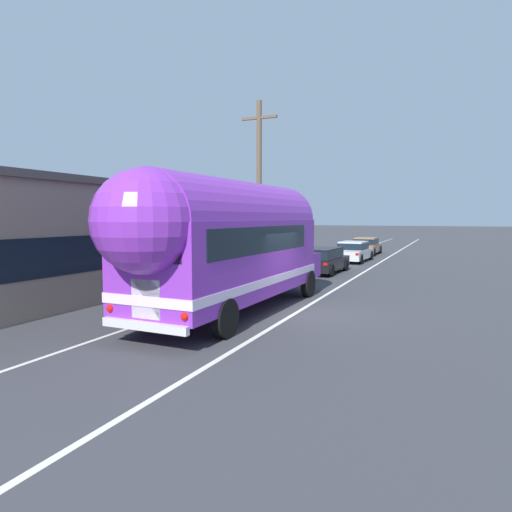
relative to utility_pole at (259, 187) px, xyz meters
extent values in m
plane|color=#38383D|center=(4.21, -6.79, -4.42)|extent=(300.00, 300.00, 0.00)
cube|color=silver|center=(4.21, 5.21, -4.42)|extent=(0.14, 80.00, 0.01)
cube|color=silver|center=(0.70, 5.21, -4.42)|extent=(0.12, 80.00, 0.01)
cube|color=gray|center=(-7.42, -7.51, -2.37)|extent=(10.04, 20.29, 4.10)
cube|color=#4C4742|center=(-7.42, -7.51, -0.20)|extent=(10.34, 20.59, 0.24)
cube|color=black|center=(-2.42, -7.51, -2.62)|extent=(0.08, 18.29, 1.20)
cylinder|color=brown|center=(0.00, 0.00, -0.17)|extent=(0.24, 0.24, 8.50)
cube|color=brown|center=(0.00, 0.00, 3.28)|extent=(1.80, 0.12, 0.12)
cube|color=purple|center=(2.44, -7.68, -2.67)|extent=(2.69, 8.49, 2.30)
cylinder|color=purple|center=(2.44, -7.68, -1.52)|extent=(2.64, 8.39, 2.45)
sphere|color=purple|center=(2.35, -11.85, -1.52)|extent=(2.40, 2.40, 2.40)
cube|color=purple|center=(2.55, -2.81, -3.35)|extent=(2.29, 1.35, 0.95)
cube|color=silver|center=(2.44, -7.68, -3.32)|extent=(2.73, 8.53, 0.24)
cube|color=black|center=(2.44, -7.98, -2.07)|extent=(2.68, 6.69, 0.76)
cube|color=black|center=(2.35, -11.86, -2.02)|extent=(2.00, 0.12, 0.84)
cube|color=silver|center=(2.35, -11.87, -3.27)|extent=(0.80, 0.08, 0.90)
cube|color=silver|center=(2.35, -11.96, -3.87)|extent=(2.34, 0.19, 0.20)
sphere|color=red|center=(1.30, -11.85, -3.57)|extent=(0.20, 0.20, 0.20)
sphere|color=red|center=(3.40, -11.90, -3.57)|extent=(0.20, 0.20, 0.20)
cube|color=black|center=(2.54, -3.41, -2.02)|extent=(2.14, 0.15, 0.96)
cube|color=silver|center=(2.57, -2.12, -3.47)|extent=(0.90, 0.12, 0.56)
cylinder|color=black|center=(1.36, -3.84, -3.92)|extent=(0.28, 1.01, 1.00)
cylinder|color=black|center=(3.70, -3.89, -3.92)|extent=(0.28, 1.01, 1.00)
cylinder|color=black|center=(1.21, -10.27, -3.92)|extent=(0.28, 1.01, 1.00)
cylinder|color=black|center=(3.55, -10.32, -3.92)|extent=(0.28, 1.01, 1.00)
cube|color=black|center=(2.24, 3.55, -3.90)|extent=(1.95, 4.34, 0.60)
cube|color=black|center=(2.22, 3.08, -3.33)|extent=(1.71, 3.08, 0.55)
cube|color=black|center=(2.22, 3.08, -3.36)|extent=(1.77, 3.12, 0.43)
cube|color=red|center=(1.38, 1.43, -3.72)|extent=(0.20, 0.05, 0.14)
cube|color=red|center=(2.95, 1.38, -3.72)|extent=(0.20, 0.05, 0.14)
cylinder|color=black|center=(1.42, 5.02, -4.10)|extent=(0.22, 0.65, 0.64)
cylinder|color=black|center=(3.15, 4.96, -4.10)|extent=(0.22, 0.65, 0.64)
cylinder|color=black|center=(1.33, 2.14, -4.10)|extent=(0.22, 0.65, 0.64)
cylinder|color=black|center=(3.05, 2.08, -4.10)|extent=(0.22, 0.65, 0.64)
cube|color=silver|center=(2.46, 10.45, -3.90)|extent=(1.89, 4.68, 0.60)
cube|color=silver|center=(2.46, 10.33, -3.33)|extent=(1.63, 2.32, 0.55)
cube|color=black|center=(2.46, 10.33, -3.36)|extent=(1.69, 2.36, 0.43)
cube|color=red|center=(1.63, 8.15, -3.72)|extent=(0.20, 0.05, 0.14)
cube|color=red|center=(3.16, 8.11, -3.72)|extent=(0.20, 0.05, 0.14)
cylinder|color=black|center=(1.66, 12.09, -4.10)|extent=(0.22, 0.65, 0.64)
cylinder|color=black|center=(3.35, 12.04, -4.10)|extent=(0.22, 0.65, 0.64)
cylinder|color=black|center=(1.57, 8.86, -4.10)|extent=(0.22, 0.65, 0.64)
cylinder|color=black|center=(3.26, 8.82, -4.10)|extent=(0.22, 0.65, 0.64)
cube|color=olive|center=(2.21, 16.57, -3.90)|extent=(1.82, 4.49, 0.60)
cube|color=olive|center=(2.21, 16.44, -3.33)|extent=(1.61, 2.14, 0.55)
cube|color=black|center=(2.21, 16.44, -3.36)|extent=(1.67, 2.18, 0.43)
cube|color=red|center=(1.42, 14.32, -3.72)|extent=(0.20, 0.04, 0.14)
cube|color=red|center=(2.98, 14.31, -3.72)|extent=(0.20, 0.04, 0.14)
cylinder|color=black|center=(1.35, 18.11, -4.10)|extent=(0.20, 0.64, 0.64)
cylinder|color=black|center=(3.08, 18.11, -4.10)|extent=(0.20, 0.64, 0.64)
cylinder|color=black|center=(1.34, 15.03, -4.10)|extent=(0.20, 0.64, 0.64)
cylinder|color=black|center=(3.07, 15.02, -4.10)|extent=(0.20, 0.64, 0.64)
camera|label=1|loc=(8.69, -20.09, -1.42)|focal=31.70mm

